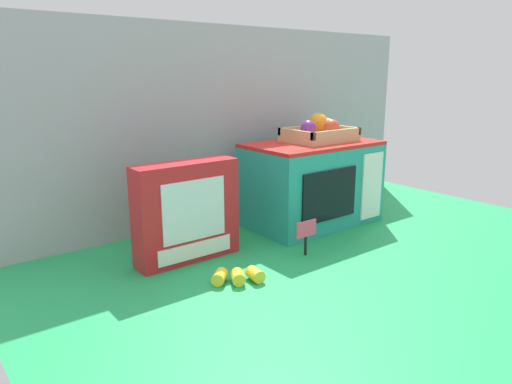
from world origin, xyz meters
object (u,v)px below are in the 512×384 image
cookie_set_box (187,212)px  loose_toy_banana (238,276)px  toy_microwave (312,183)px  food_groups_crate (320,131)px  price_sign (306,232)px

cookie_set_box → loose_toy_banana: (0.02, -0.20, -0.12)m
loose_toy_banana → cookie_set_box: bearing=95.5°
toy_microwave → food_groups_crate: bearing=21.1°
food_groups_crate → loose_toy_banana: 0.65m
food_groups_crate → cookie_set_box: size_ratio=0.78×
cookie_set_box → toy_microwave: bearing=3.2°
toy_microwave → cookie_set_box: (-0.49, -0.03, -0.00)m
cookie_set_box → food_groups_crate: bearing=5.1°
food_groups_crate → cookie_set_box: (-0.54, -0.05, -0.17)m
food_groups_crate → price_sign: (-0.27, -0.22, -0.24)m
food_groups_crate → price_sign: bearing=-140.5°
cookie_set_box → loose_toy_banana: cookie_set_box is taller
toy_microwave → cookie_set_box: 0.49m
price_sign → food_groups_crate: bearing=39.5°
toy_microwave → price_sign: 0.31m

